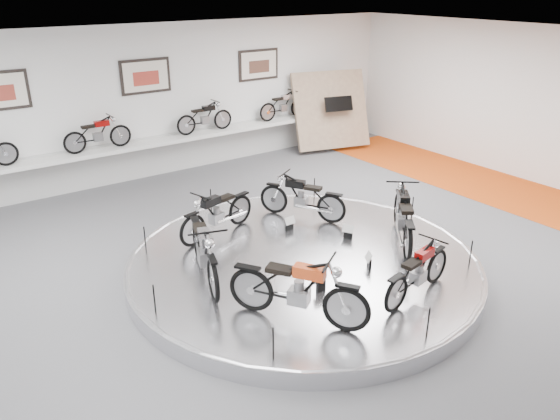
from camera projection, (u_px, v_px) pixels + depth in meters
floor at (313, 278)px, 9.88m from camera, size 16.00×16.00×0.00m
ceiling at (319, 50)px, 8.32m from camera, size 16.00×16.00×0.00m
wall_back at (148, 103)px, 14.33m from camera, size 16.00×0.00×16.00m
orange_carpet_strip at (526, 197)px, 13.54m from camera, size 2.40×12.60×0.01m
dado_band at (153, 156)px, 14.88m from camera, size 15.68×0.04×1.10m
display_platform at (303, 265)px, 10.05m from camera, size 6.40×6.40×0.30m
platform_rim at (303, 259)px, 10.00m from camera, size 6.40×6.40×0.10m
shelf at (156, 142)px, 14.50m from camera, size 11.00×0.55×0.10m
poster_center at (146, 76)px, 14.03m from camera, size 1.35×0.06×0.88m
poster_right at (259, 65)px, 15.91m from camera, size 1.35×0.06×0.88m
display_panel at (331, 110)px, 16.97m from camera, size 2.56×1.52×2.30m
shelf_bike_b at (98, 136)px, 13.53m from camera, size 1.22×0.43×0.73m
shelf_bike_c at (205, 119)px, 15.14m from camera, size 1.22×0.43×0.73m
shelf_bike_d at (283, 107)px, 16.60m from camera, size 1.22×0.43×0.73m
bike_a at (302, 197)px, 11.46m from camera, size 1.33×1.71×0.97m
bike_b at (217, 212)px, 10.70m from camera, size 1.74×0.98×0.97m
bike_c at (204, 250)px, 9.09m from camera, size 1.19×1.96×1.09m
bike_d at (298, 288)px, 7.94m from camera, size 1.57×1.92×1.10m
bike_e at (418, 271)px, 8.60m from camera, size 1.61×0.81×0.90m
bike_f at (403, 216)px, 10.35m from camera, size 1.71×1.85×1.10m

